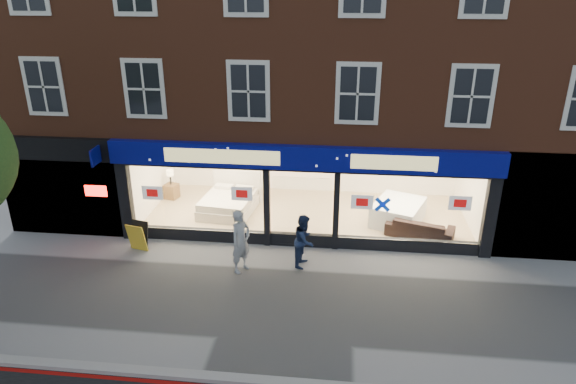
% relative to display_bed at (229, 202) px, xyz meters
% --- Properties ---
extents(ground, '(120.00, 120.00, 0.00)m').
position_rel_display_bed_xyz_m(ground, '(2.72, -5.17, -0.44)').
color(ground, gray).
rests_on(ground, ground).
extents(kerb_stone, '(60.00, 0.25, 0.12)m').
position_rel_display_bed_xyz_m(kerb_stone, '(2.72, -8.07, -0.38)').
color(kerb_stone, gray).
rests_on(kerb_stone, ground).
extents(showroom_floor, '(11.00, 4.50, 0.10)m').
position_rel_display_bed_xyz_m(showroom_floor, '(2.72, 0.08, -0.39)').
color(showroom_floor, tan).
rests_on(showroom_floor, ground).
extents(building, '(19.00, 8.26, 10.30)m').
position_rel_display_bed_xyz_m(building, '(2.70, 1.76, 6.23)').
color(building, brown).
rests_on(building, ground).
extents(display_bed, '(1.97, 2.30, 1.20)m').
position_rel_display_bed_xyz_m(display_bed, '(0.00, 0.00, 0.00)').
color(display_bed, beige).
rests_on(display_bed, showroom_floor).
extents(bedside_table, '(0.55, 0.55, 0.55)m').
position_rel_display_bed_xyz_m(bedside_table, '(-2.38, 0.88, -0.06)').
color(bedside_table, brown).
rests_on(bedside_table, showroom_floor).
extents(mattress_stack, '(2.02, 2.24, 0.72)m').
position_rel_display_bed_xyz_m(mattress_stack, '(5.82, -0.29, 0.03)').
color(mattress_stack, silver).
rests_on(mattress_stack, showroom_floor).
extents(sofa, '(2.23, 1.43, 0.61)m').
position_rel_display_bed_xyz_m(sofa, '(6.42, -1.27, -0.03)').
color(sofa, black).
rests_on(sofa, showroom_floor).
extents(a_board, '(0.67, 0.51, 0.91)m').
position_rel_display_bed_xyz_m(a_board, '(-2.18, -2.92, 0.02)').
color(a_board, gold).
rests_on(a_board, ground).
extents(pedestrian_grey, '(0.73, 0.81, 1.85)m').
position_rel_display_bed_xyz_m(pedestrian_grey, '(1.17, -3.74, 0.49)').
color(pedestrian_grey, '#9DA0A4').
rests_on(pedestrian_grey, ground).
extents(pedestrian_blue, '(0.74, 0.87, 1.57)m').
position_rel_display_bed_xyz_m(pedestrian_blue, '(2.91, -3.23, 0.35)').
color(pedestrian_blue, '#192546').
rests_on(pedestrian_blue, ground).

